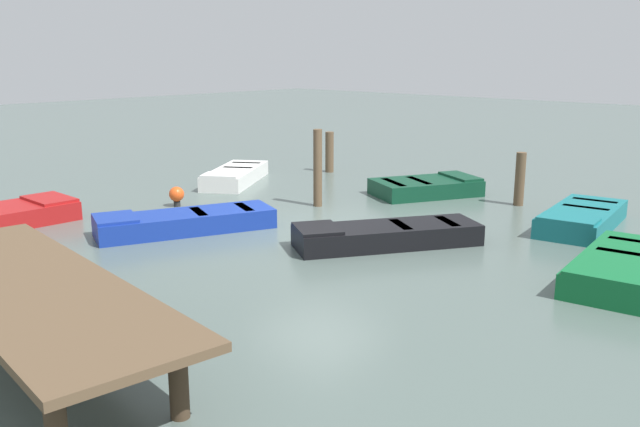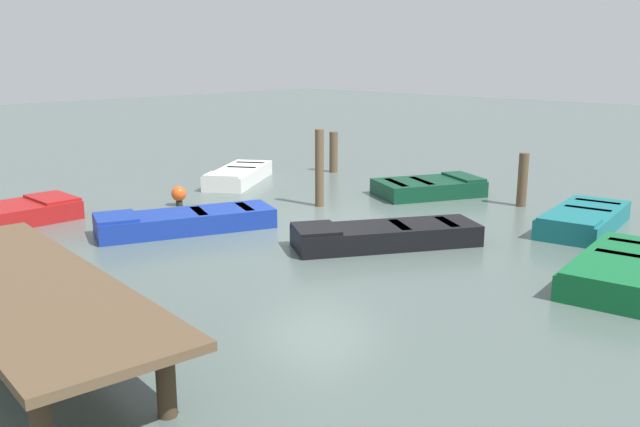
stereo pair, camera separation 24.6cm
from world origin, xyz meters
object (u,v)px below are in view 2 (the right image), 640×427
marker_buoy (179,194)px  rowboat_black (385,235)px  rowboat_dark_green (429,187)px  rowboat_teal (584,219)px  mooring_piling_near_left (523,180)px  mooring_piling_near_right (334,152)px  mooring_piling_mid_left (319,168)px  dock_segment (25,289)px  rowboat_green (623,269)px  rowboat_white (239,175)px  rowboat_blue (185,221)px

marker_buoy → rowboat_black: bearing=-172.9°
rowboat_dark_green → rowboat_teal: size_ratio=0.96×
mooring_piling_near_left → mooring_piling_near_right: (6.48, -0.36, -0.02)m
mooring_piling_mid_left → marker_buoy: mooring_piling_mid_left is taller
dock_segment → mooring_piling_near_left: (-0.38, -11.72, -0.20)m
rowboat_green → mooring_piling_near_right: mooring_piling_near_right is taller
rowboat_white → rowboat_black: bearing=40.0°
rowboat_white → rowboat_teal: 9.39m
dock_segment → rowboat_green: size_ratio=1.87×
mooring_piling_near_right → marker_buoy: bearing=94.8°
rowboat_blue → rowboat_green: size_ratio=1.15×
rowboat_dark_green → rowboat_white: bearing=141.9°
rowboat_dark_green → mooring_piling_mid_left: (1.18, 2.86, 0.71)m
rowboat_white → mooring_piling_near_right: 3.25m
rowboat_black → mooring_piling_mid_left: size_ratio=1.93×
rowboat_blue → rowboat_dark_green: size_ratio=1.24×
mooring_piling_near_left → marker_buoy: bearing=43.6°
rowboat_green → mooring_piling_near_right: size_ratio=2.63×
mooring_piling_near_left → mooring_piling_near_right: bearing=-3.2°
rowboat_dark_green → rowboat_black: 4.94m
mooring_piling_near_right → rowboat_green: bearing=157.2°
mooring_piling_near_left → rowboat_dark_green: bearing=12.1°
mooring_piling_near_right → marker_buoy: size_ratio=2.58×
rowboat_white → mooring_piling_mid_left: (-3.74, 0.59, 0.71)m
rowboat_dark_green → rowboat_teal: same height
rowboat_black → rowboat_green: bearing=135.9°
marker_buoy → rowboat_teal: bearing=-150.1°
rowboat_blue → rowboat_teal: (-5.90, -5.87, 0.00)m
marker_buoy → mooring_piling_mid_left: bearing=-136.6°
rowboat_teal → mooring_piling_near_left: bearing=-127.4°
dock_segment → mooring_piling_mid_left: mooring_piling_mid_left is taller
rowboat_dark_green → rowboat_green: bearing=-92.3°
rowboat_teal → rowboat_green: same height
rowboat_white → rowboat_teal: (-9.24, -1.67, 0.00)m
rowboat_black → rowboat_teal: same height
dock_segment → marker_buoy: 8.24m
rowboat_white → mooring_piling_near_right: size_ratio=2.60×
dock_segment → marker_buoy: size_ratio=12.71×
rowboat_black → mooring_piling_near_right: 8.22m
rowboat_white → rowboat_dark_green: bearing=82.2°
mooring_piling_near_right → mooring_piling_mid_left: bearing=128.6°
rowboat_white → mooring_piling_near_left: size_ratio=2.51×
rowboat_dark_green → rowboat_teal: (-4.32, 0.60, -0.00)m
mooring_piling_near_left → mooring_piling_near_right: mooring_piling_near_left is taller
rowboat_teal → mooring_piling_near_left: size_ratio=2.46×
rowboat_blue → marker_buoy: marker_buoy is taller
dock_segment → rowboat_dark_green: bearing=-73.5°
dock_segment → rowboat_dark_green: dock_segment is taller
dock_segment → rowboat_black: size_ratio=1.71×
rowboat_green → marker_buoy: 9.96m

